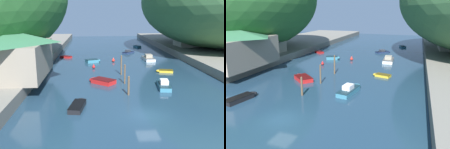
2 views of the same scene
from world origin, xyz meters
TOP-DOWN VIEW (x-y plane):
  - water_surface at (0.00, 30.00)m, footprint 130.00×130.00m
  - left_bank at (-25.85, 30.00)m, footprint 22.00×120.00m
  - hillside_right at (26.95, 42.06)m, footprint 38.48×53.88m
  - waterfront_building at (-17.87, 12.46)m, footprint 10.55×14.15m
  - boathouse_shed at (-19.83, 24.09)m, footprint 5.55×9.14m
  - right_bank_cottage at (20.71, 44.55)m, footprint 5.46×8.04m
  - boat_small_dinghy at (4.56, 10.36)m, footprint 2.40×5.95m
  - boat_mid_channel at (7.03, 32.45)m, footprint 2.39×6.45m
  - boat_white_cruiser at (4.23, 43.30)m, footprint 4.29×4.46m
  - boat_cabin_cruiser at (-4.74, 13.23)m, footprint 4.68×4.43m
  - boat_near_quay at (-7.76, 2.93)m, footprint 2.14×4.74m
  - boat_red_skiff at (8.43, 55.09)m, footprint 2.58×3.56m
  - boat_navy_launch at (-12.80, 37.06)m, footprint 3.55×3.06m
  - boat_open_rowboat at (-5.73, 30.45)m, footprint 3.79×2.99m
  - boat_moored_right at (7.38, 19.74)m, footprint 3.41×2.21m
  - mooring_post_nearest at (-1.23, 6.86)m, footprint 0.29×0.29m
  - mooring_post_second at (-1.02, 12.48)m, footprint 0.25×0.25m
  - mooring_post_middle at (-0.89, 18.36)m, footprint 0.26×0.26m
  - channel_buoy_near at (-1.25, 30.53)m, footprint 0.69×0.69m
  - channel_buoy_far at (-5.78, 23.97)m, footprint 0.61×0.61m
  - person_on_quay at (-16.55, 20.72)m, footprint 0.26×0.40m
  - person_by_boathouse at (-17.14, 17.06)m, footprint 0.27×0.40m

SIDE VIEW (x-z plane):
  - water_surface at x=0.00m, z-range 0.00..0.00m
  - boat_moored_right at x=7.38m, z-range 0.00..0.43m
  - boat_navy_launch at x=-12.80m, z-range 0.00..0.46m
  - boat_red_skiff at x=8.43m, z-range 0.00..0.54m
  - boat_white_cruiser at x=4.23m, z-range -0.18..0.75m
  - boat_near_quay at x=-7.76m, z-range 0.00..0.60m
  - boat_open_rowboat at x=-5.73m, z-range 0.00..0.69m
  - boat_cabin_cruiser at x=-4.74m, z-range 0.00..0.70m
  - channel_buoy_far at x=-5.78m, z-range -0.10..0.81m
  - channel_buoy_near at x=-1.25m, z-range -0.12..0.92m
  - boat_small_dinghy at x=4.56m, z-range -0.24..1.07m
  - boat_mid_channel at x=7.03m, z-range -0.27..1.18m
  - left_bank at x=-25.85m, z-range 0.00..1.60m
  - mooring_post_nearest at x=-1.23m, z-range 0.01..2.67m
  - mooring_post_second at x=-1.02m, z-range 0.01..3.11m
  - mooring_post_middle at x=-0.89m, z-range 0.01..3.53m
  - person_on_quay at x=-16.55m, z-range 1.73..3.42m
  - person_by_boathouse at x=-17.14m, z-range 1.73..3.42m
  - boathouse_shed at x=-19.83m, z-range 1.68..6.21m
  - right_bank_cottage at x=20.71m, z-range 1.68..6.80m
  - waterfront_building at x=-17.87m, z-range 1.70..8.50m
  - hillside_right at x=26.95m, z-range 1.60..26.12m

